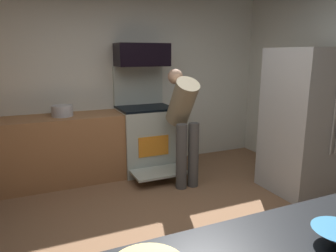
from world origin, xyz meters
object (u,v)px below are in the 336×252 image
at_px(oven_range, 146,136).
at_px(stock_pot, 62,111).
at_px(person_cook, 183,119).
at_px(microwave, 142,55).
at_px(refrigerator, 307,121).

distance_m(oven_range, stock_pot, 1.23).
relative_size(person_cook, stock_pot, 5.53).
height_order(microwave, stock_pot, microwave).
bearing_deg(microwave, person_cook, -71.12).
height_order(refrigerator, stock_pot, refrigerator).
bearing_deg(refrigerator, microwave, 136.08).
height_order(oven_range, stock_pot, oven_range).
relative_size(microwave, stock_pot, 2.72).
xyz_separation_m(oven_range, refrigerator, (1.60, -1.45, 0.37)).
xyz_separation_m(microwave, refrigerator, (1.60, -1.55, -0.80)).
height_order(person_cook, stock_pot, person_cook).
height_order(oven_range, person_cook, oven_range).
relative_size(oven_range, person_cook, 1.01).
bearing_deg(microwave, stock_pot, -175.97).
bearing_deg(oven_range, microwave, 90.00).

